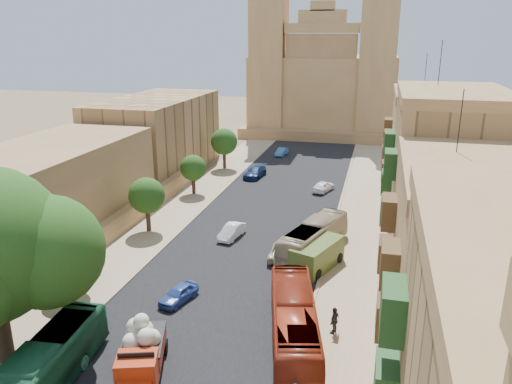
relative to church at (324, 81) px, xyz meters
The scene contains 28 objects.
road_surface 49.54m from the church, 90.00° to the right, with size 14.00×140.00×0.01m, color black.
sidewalk_east 50.44m from the church, 78.94° to the right, with size 5.00×140.00×0.01m, color #9A8465.
sidewalk_west 50.44m from the church, 101.06° to the right, with size 5.00×140.00×0.01m, color #9A8465.
kerb_east 50.02m from the church, 81.81° to the right, with size 0.25×140.00×0.12m, color #9A8465.
kerb_west 50.02m from the church, 98.19° to the right, with size 0.25×140.00×0.12m, color #9A8465.
townhouse_b 69.58m from the church, 76.73° to the right, with size 9.00×14.00×14.90m.
townhouse_c 56.00m from the church, 73.43° to the right, with size 9.00×14.00×17.40m.
townhouse_d 42.84m from the church, 68.07° to the right, with size 9.00×14.00×15.90m.
west_wall 60.55m from the church, 102.04° to the right, with size 1.00×40.00×1.80m, color #A57B4A.
west_building_low 63.45m from the church, 106.54° to the right, with size 10.00×28.00×8.40m, color olive.
west_building_mid 39.27m from the church, 117.48° to the right, with size 10.00×22.00×10.00m, color #B08350.
church is the anchor object (origin of this frame).
street_tree_a 67.65m from the church, 98.54° to the right, with size 3.17×3.17×4.88m.
street_tree_b 55.85m from the church, 100.38° to the right, with size 3.38×3.38×5.20m.
street_tree_c 44.24m from the church, 103.21° to the right, with size 3.00×3.00×4.61m.
street_tree_d 32.72m from the church, 108.09° to the right, with size 3.65×3.65×5.61m.
red_truck 74.78m from the church, 90.73° to the right, with size 3.80×6.10×3.37m.
olive_pickup 59.58m from the church, 83.67° to the right, with size 4.01×5.67×2.15m.
bus_green_north 77.13m from the church, 93.96° to the right, with size 2.34×9.99×2.78m, color #21633D.
bus_red_east 70.10m from the church, 84.66° to the right, with size 2.52×10.78×3.00m, color maroon.
bus_cream_east 56.60m from the church, 84.02° to the right, with size 2.28×9.74×2.71m, color tan.
car_blue_a 66.90m from the church, 91.87° to the right, with size 1.36×3.38×1.15m, color #3452A4.
car_white_a 55.15m from the church, 91.96° to the right, with size 1.30×3.73×1.23m, color white.
car_cream 58.33m from the church, 86.56° to the right, with size 1.92×4.17×1.16m, color tan.
car_dkblue 35.48m from the church, 97.98° to the right, with size 1.95×4.79×1.39m, color navy.
car_white_b 39.42m from the church, 83.08° to the right, with size 1.50×3.73×1.27m, color white.
car_blue_b 23.31m from the church, 100.13° to the right, with size 1.21×3.47×1.14m, color #3D72B7.
pedestrian_c 68.68m from the church, 82.63° to the right, with size 1.06×0.44×1.80m, color #302F35.
Camera 1 is at (10.55, -16.36, 17.77)m, focal length 35.00 mm.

